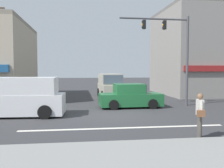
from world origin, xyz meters
TOP-DOWN VIEW (x-y plane):
  - ground_plane at (0.00, 0.00)m, footprint 120.00×120.00m
  - lane_marking_stripe at (0.00, -3.50)m, footprint 9.00×0.24m
  - building_right_corner at (11.66, 10.95)m, footprint 10.21×9.53m
  - traffic_light_mast at (4.63, 2.83)m, footprint 4.89×0.29m
  - van_waiting_far at (-4.95, 0.03)m, footprint 4.70×2.25m
  - sedan_parked_curbside at (1.47, 2.39)m, footprint 4.15×1.98m
  - van_approaching_near at (0.97, 8.78)m, footprint 2.16×4.66m
  - pedestrian_foreground_with_bag at (2.46, -5.52)m, footprint 0.40×0.67m

SIDE VIEW (x-z plane):
  - ground_plane at x=0.00m, z-range 0.00..0.00m
  - lane_marking_stripe at x=0.00m, z-range 0.00..0.01m
  - sedan_parked_curbside at x=1.47m, z-range -0.08..1.50m
  - pedestrian_foreground_with_bag at x=2.46m, z-range 0.12..1.79m
  - van_waiting_far at x=-4.95m, z-range -0.05..2.06m
  - van_approaching_near at x=0.97m, z-range -0.05..2.06m
  - traffic_light_mast at x=4.63m, z-range 1.08..7.28m
  - building_right_corner at x=11.66m, z-range 0.00..8.56m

